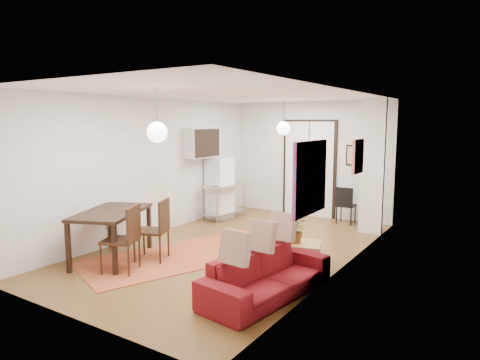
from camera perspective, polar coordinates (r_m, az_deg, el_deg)
The scene contains 27 objects.
floor at distance 8.26m, azimuth -0.82°, elevation -9.12°, with size 7.00×7.00×0.00m, color brown.
ceiling at distance 7.92m, azimuth -0.86°, elevation 11.40°, with size 4.20×7.00×0.02m, color white.
wall_back at distance 11.03m, azimuth 9.29°, elevation 2.75°, with size 4.20×0.02×2.90m, color white.
wall_front at distance 5.43m, azimuth -21.75°, elevation -2.88°, with size 4.20×0.02×2.90m, color white.
wall_left at distance 9.28m, azimuth -11.70°, elevation 1.75°, with size 0.02×7.00×2.90m, color white.
wall_right at distance 7.03m, azimuth 13.58°, elevation -0.22°, with size 0.02×7.00×2.90m, color white.
double_doors at distance 11.01m, azimuth 9.17°, elevation 1.43°, with size 1.44×0.06×2.50m, color white.
stub_partition at distance 9.52m, azimuth 17.24°, elevation 1.71°, with size 0.50×0.10×2.90m, color white.
wall_cabinet at distance 10.25m, azimuth -5.16°, elevation 4.96°, with size 0.35×1.00×0.70m, color silver.
painting_popart at distance 5.85m, azimuth 9.36°, elevation 0.29°, with size 0.05×1.00×1.00m, color red.
painting_abstract at distance 7.75m, azimuth 15.44°, elevation 3.06°, with size 0.05×0.50×0.60m, color beige.
poster_back at distance 10.58m, azimuth 14.97°, elevation 3.19°, with size 0.40×0.03×0.50m, color red.
print_left at distance 10.74m, azimuth -4.15°, elevation 5.37°, with size 0.03×0.44×0.54m, color brown.
pendant_back at distance 9.63m, azimuth 5.80°, elevation 6.86°, with size 0.30×0.30×0.80m.
pendant_front at distance 6.33m, azimuth -10.98°, elevation 6.28°, with size 0.30×0.30×0.80m.
kilim_rug at distance 8.10m, azimuth -4.93°, elevation -9.45°, with size 1.67×4.45×0.01m, color #BF632F.
sofa at distance 6.04m, azimuth 3.64°, elevation -12.56°, with size 0.81×2.08×0.61m, color maroon.
coffee_table at distance 7.18m, azimuth 6.74°, elevation -8.63°, with size 1.10×0.80×0.44m.
potted_plant at distance 7.06m, azimuth 7.51°, elevation -6.63°, with size 0.33×0.38×0.43m, color #3A632C.
kitchen_counter at distance 10.62m, azimuth -2.18°, elevation -2.30°, with size 0.66×1.16×0.85m.
bowl at distance 10.32m, azimuth -3.15°, elevation -0.70°, with size 0.20×0.20×0.05m, color silver.
soap_bottle at distance 10.79m, azimuth -1.65°, elevation 0.02°, with size 0.08×0.08×0.18m, color teal.
fridge at distance 10.66m, azimuth -2.75°, elevation -1.08°, with size 0.54×0.54×1.52m, color white.
dining_table at distance 7.77m, azimuth -16.78°, elevation -4.64°, with size 1.46×1.80×0.87m.
dining_chair_near at distance 7.68m, azimuth -11.18°, elevation -5.72°, with size 0.67×0.80×1.08m.
dining_chair_far at distance 7.20m, azimuth -15.07°, elevation -6.74°, with size 0.67×0.80×1.08m.
black_side_chair at distance 10.51m, azimuth 14.14°, elevation -2.79°, with size 0.42×0.42×0.88m.
Camera 1 is at (4.38, -6.58, 2.41)m, focal length 32.00 mm.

